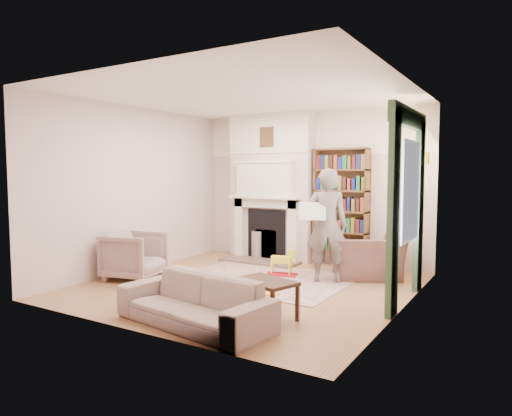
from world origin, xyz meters
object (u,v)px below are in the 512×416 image
Objects in this scene: armchair_reading at (367,257)px; paraffin_heater at (258,245)px; armchair_left at (135,256)px; bookcase at (341,201)px; coffee_table at (266,299)px; rocking_horse at (281,263)px; man_reading at (327,226)px; sofa at (194,301)px.

armchair_reading reaches higher than paraffin_heater.
armchair_left is 2.57m from paraffin_heater.
bookcase reaches higher than armchair_left.
bookcase is 2.26× the size of armchair_left.
bookcase is 3.42m from coffee_table.
armchair_left is 2.35m from rocking_horse.
bookcase is 1.86m from paraffin_heater.
man_reading is 1.01m from rocking_horse.
armchair_left is at bearing 1.86° from man_reading.
armchair_reading is at bearing 11.99° from rocking_horse.
coffee_table is at bearing -81.36° from rocking_horse.
man_reading is 2.50× the size of coffee_table.
paraffin_heater is (-1.61, -0.22, -0.90)m from bookcase.
bookcase is 1.06× the size of man_reading.
coffee_table is 3.61m from paraffin_heater.
man_reading reaches higher than armchair_left.
armchair_left is at bearing -158.97° from rocking_horse.
bookcase is 1.68m from rocking_horse.
armchair_left is (-3.13, -1.98, 0.03)m from armchair_reading.
sofa is at bearing -93.22° from bookcase.
sofa is 2.63m from rocking_horse.
sofa is at bearing 45.27° from armchair_reading.
armchair_reading reaches higher than coffee_table.
bookcase is at bearing 112.99° from coffee_table.
armchair_reading is at bearing -43.73° from bookcase.
coffee_table is (2.75, -0.62, -0.15)m from armchair_left.
armchair_reading is 3.70m from armchair_left.
bookcase is at bearing 7.78° from paraffin_heater.
armchair_reading reaches higher than rocking_horse.
paraffin_heater reaches higher than coffee_table.
paraffin_heater is (-2.31, 0.45, -0.07)m from armchair_reading.
man_reading is (2.68, 1.38, 0.50)m from armchair_left.
armchair_reading is 1.29× the size of armchair_left.
man_reading reaches higher than paraffin_heater.
armchair_reading is 2.36m from paraffin_heater.
armchair_reading is 1.38m from rocking_horse.
armchair_left reaches higher than coffee_table.
rocking_horse is at bearing -44.49° from paraffin_heater.
coffee_table is (0.55, 0.63, -0.05)m from sofa.
armchair_left is 0.44× the size of sofa.
bookcase is at bearing -55.74° from armchair_left.
sofa is 1.07× the size of man_reading.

